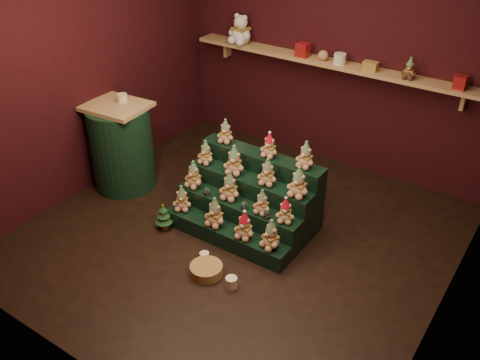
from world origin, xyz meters
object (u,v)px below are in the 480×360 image
Objects in this scene: mug_left at (204,257)px; white_bear at (241,25)px; snow_globe_a at (207,191)px; side_table at (122,146)px; riser_tier_front at (225,235)px; snow_globe_c at (267,214)px; brown_bear at (410,68)px; snow_globe_b at (244,205)px; mug_right at (231,283)px; mini_christmas_tree at (164,216)px; wicker_basket at (206,270)px.

white_bear reaches higher than mug_left.
white_bear is (-0.83, 1.84, 1.15)m from snow_globe_a.
side_table is 1.79m from mug_left.
riser_tier_front is 15.55× the size of snow_globe_c.
side_table is 3.26m from brown_bear.
snow_globe_c is (0.27, 0.00, 0.00)m from snow_globe_b.
mug_left is 0.87× the size of mug_right.
mug_left is (0.67, -0.18, -0.10)m from mini_christmas_tree.
mug_left is 0.30× the size of wicker_basket.
side_table is at bearing 157.27° from wicker_basket.
mini_christmas_tree is 1.39× the size of brown_bear.
snow_globe_c is at bearing -112.78° from brown_bear.
riser_tier_front is at bearing 13.70° from mini_christmas_tree.
side_table is at bearing 159.91° from mug_right.
mug_left is (-0.00, -0.35, -0.04)m from riser_tier_front.
mini_christmas_tree is at bearing -28.27° from side_table.
snow_globe_b is 0.95× the size of snow_globe_c.
snow_globe_a is 1.02× the size of snow_globe_b.
riser_tier_front is 1.38× the size of side_table.
snow_globe_b is 0.19× the size of white_bear.
side_table reaches higher than mug_right.
brown_bear is at bearing 54.48° from snow_globe_a.
mini_christmas_tree is 3.00m from brown_bear.
mug_right is 0.23× the size of white_bear.
riser_tier_front is 2.59m from brown_bear.
snow_globe_c reaches higher than snow_globe_b.
white_bear is 2.07× the size of brown_bear.
snow_globe_a is 0.28× the size of mini_christmas_tree.
white_bear is at bearing 103.02° from mini_christmas_tree.
riser_tier_front is at bearing 89.86° from mug_left.
snow_globe_b reaches higher than riser_tier_front.
brown_bear reaches higher than snow_globe_a.
mini_christmas_tree is at bearing -135.34° from snow_globe_a.
mug_right is 0.48× the size of brown_bear.
side_table is 1.10m from mini_christmas_tree.
wicker_basket is at bearing -27.68° from side_table.
snow_globe_a reaches higher than wicker_basket.
snow_globe_b reaches higher than wicker_basket.
white_bear reaches higher than riser_tier_front.
mug_right is at bearing -49.74° from riser_tier_front.
side_table is 1.95m from wicker_basket.
mug_left is 0.19m from wicker_basket.
mug_left is 0.45m from mug_right.
snow_globe_a is at bearing -8.90° from side_table.
snow_globe_b is 0.91× the size of mug_left.
side_table reaches higher than snow_globe_a.
snow_globe_c reaches higher than mug_right.
snow_globe_a reaches higher than snow_globe_b.
white_bear reaches higher than side_table.
wicker_basket is (0.13, -0.14, 0.00)m from mug_left.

